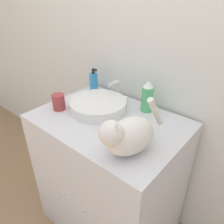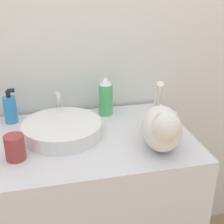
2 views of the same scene
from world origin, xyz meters
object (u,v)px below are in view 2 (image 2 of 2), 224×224
object	(u,v)px
spray_bottle	(106,97)
cup	(15,148)
soap_bottle	(10,109)
cat	(162,127)

from	to	relation	value
spray_bottle	cup	xyz separation A→B (m)	(-0.40, -0.32, -0.04)
spray_bottle	soap_bottle	bearing A→B (deg)	178.92
spray_bottle	cup	distance (m)	0.51
soap_bottle	spray_bottle	bearing A→B (deg)	-1.08
cat	cup	xyz separation A→B (m)	(-0.54, 0.05, -0.05)
cat	spray_bottle	world-z (taller)	cat
cup	soap_bottle	bearing A→B (deg)	95.96
cat	soap_bottle	xyz separation A→B (m)	(-0.57, 0.38, -0.03)
cat	cup	bearing A→B (deg)	-81.49
cat	soap_bottle	world-z (taller)	cat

